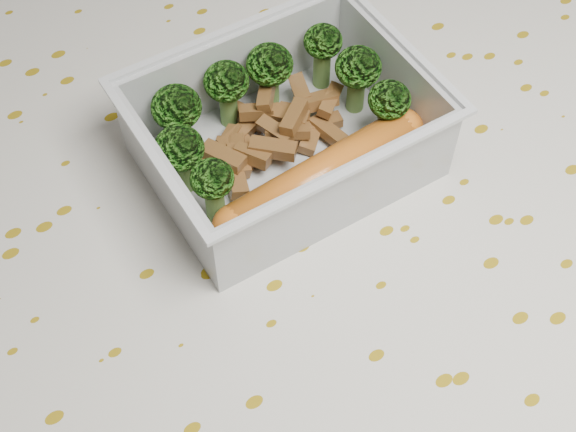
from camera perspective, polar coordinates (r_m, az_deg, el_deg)
dining_table at (r=0.54m, az=0.24°, el=-5.97°), size 1.40×0.90×0.75m
tablecloth at (r=0.49m, az=0.26°, el=-3.10°), size 1.46×0.96×0.19m
lunch_container at (r=0.47m, az=-0.21°, el=5.46°), size 0.17×0.13×0.06m
broccoli_florets at (r=0.47m, az=-1.77°, el=8.23°), size 0.15×0.09×0.05m
meat_pile at (r=0.48m, az=-1.28°, el=5.97°), size 0.11×0.07×0.03m
sausage at (r=0.45m, az=2.46°, el=2.88°), size 0.14×0.03×0.02m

